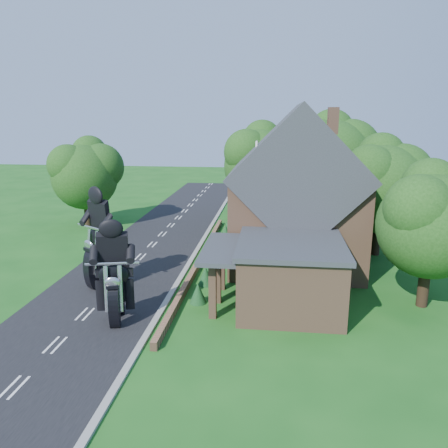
# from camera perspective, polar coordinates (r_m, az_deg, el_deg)

# --- Properties ---
(ground) EXTENTS (120.00, 120.00, 0.00)m
(ground) POSITION_cam_1_polar(r_m,az_deg,el_deg) (25.50, -14.92, -8.42)
(ground) COLOR #164F16
(ground) RESTS_ON ground
(road) EXTENTS (7.00, 80.00, 0.02)m
(road) POSITION_cam_1_polar(r_m,az_deg,el_deg) (25.49, -14.93, -8.40)
(road) COLOR black
(road) RESTS_ON ground
(kerb) EXTENTS (0.30, 80.00, 0.12)m
(kerb) POSITION_cam_1_polar(r_m,az_deg,el_deg) (24.41, -6.84, -8.91)
(kerb) COLOR gray
(kerb) RESTS_ON ground
(garden_wall) EXTENTS (0.30, 22.00, 0.40)m
(garden_wall) POSITION_cam_1_polar(r_m,az_deg,el_deg) (28.80, -3.27, -4.89)
(garden_wall) COLOR #8C6247
(garden_wall) RESTS_ON ground
(house) EXTENTS (9.54, 8.64, 10.24)m
(house) POSITION_cam_1_polar(r_m,az_deg,el_deg) (28.33, 9.42, 3.29)
(house) COLOR #8C6247
(house) RESTS_ON ground
(annex) EXTENTS (7.05, 5.94, 3.44)m
(annex) POSITION_cam_1_polar(r_m,az_deg,el_deg) (22.42, 8.28, -6.38)
(annex) COLOR #8C6247
(annex) RESTS_ON ground
(tree_annex_side) EXTENTS (5.64, 5.20, 7.48)m
(tree_annex_side) POSITION_cam_1_polar(r_m,az_deg,el_deg) (23.83, 26.22, 0.85)
(tree_annex_side) COLOR black
(tree_annex_side) RESTS_ON ground
(tree_house_right) EXTENTS (6.51, 6.00, 8.40)m
(tree_house_right) POSITION_cam_1_polar(r_m,az_deg,el_deg) (31.65, 20.53, 5.26)
(tree_house_right) COLOR black
(tree_house_right) RESTS_ON ground
(tree_behind_house) EXTENTS (7.81, 7.20, 10.08)m
(tree_behind_house) POSITION_cam_1_polar(r_m,az_deg,el_deg) (38.44, 14.46, 8.67)
(tree_behind_house) COLOR black
(tree_behind_house) RESTS_ON ground
(tree_behind_left) EXTENTS (6.94, 6.40, 9.16)m
(tree_behind_left) POSITION_cam_1_polar(r_m,az_deg,el_deg) (39.14, 5.37, 8.40)
(tree_behind_left) COLOR black
(tree_behind_left) RESTS_ON ground
(tree_far_road) EXTENTS (6.08, 5.60, 7.84)m
(tree_far_road) POSITION_cam_1_polar(r_m,az_deg,el_deg) (39.60, -17.22, 6.61)
(tree_far_road) COLOR black
(tree_far_road) RESTS_ON ground
(shrub_a) EXTENTS (0.90, 0.90, 1.10)m
(shrub_a) POSITION_cam_1_polar(r_m,az_deg,el_deg) (22.99, -3.41, -8.98)
(shrub_a) COLOR #123A1A
(shrub_a) RESTS_ON ground
(shrub_b) EXTENTS (0.90, 0.90, 1.10)m
(shrub_b) POSITION_cam_1_polar(r_m,az_deg,el_deg) (25.28, -2.41, -6.79)
(shrub_b) COLOR #123A1A
(shrub_b) RESTS_ON ground
(shrub_c) EXTENTS (0.90, 0.90, 1.10)m
(shrub_c) POSITION_cam_1_polar(r_m,az_deg,el_deg) (27.60, -1.59, -4.96)
(shrub_c) COLOR #123A1A
(shrub_c) RESTS_ON ground
(shrub_d) EXTENTS (0.90, 0.90, 1.10)m
(shrub_d) POSITION_cam_1_polar(r_m,az_deg,el_deg) (32.33, -0.31, -2.10)
(shrub_d) COLOR #123A1A
(shrub_d) RESTS_ON ground
(shrub_e) EXTENTS (0.90, 0.90, 1.10)m
(shrub_e) POSITION_cam_1_polar(r_m,az_deg,el_deg) (34.72, 0.20, -0.96)
(shrub_e) COLOR #123A1A
(shrub_e) RESTS_ON ground
(shrub_f) EXTENTS (0.90, 0.90, 1.10)m
(shrub_f) POSITION_cam_1_polar(r_m,az_deg,el_deg) (37.12, 0.64, 0.03)
(shrub_f) COLOR #123A1A
(shrub_f) RESTS_ON ground
(motorcycle_lead) EXTENTS (0.77, 1.67, 1.51)m
(motorcycle_lead) POSITION_cam_1_polar(r_m,az_deg,el_deg) (21.55, -13.86, -10.44)
(motorcycle_lead) COLOR black
(motorcycle_lead) RESTS_ON ground
(motorcycle_follow) EXTENTS (1.38, 1.82, 1.73)m
(motorcycle_follow) POSITION_cam_1_polar(r_m,az_deg,el_deg) (26.07, -15.43, -5.91)
(motorcycle_follow) COLOR black
(motorcycle_follow) RESTS_ON ground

